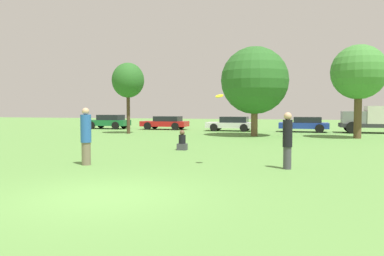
# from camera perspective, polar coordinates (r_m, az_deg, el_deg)

# --- Properties ---
(ground_plane) EXTENTS (120.00, 120.00, 0.00)m
(ground_plane) POSITION_cam_1_polar(r_m,az_deg,el_deg) (8.88, -13.09, -9.80)
(ground_plane) COLOR #5B8E42
(person_thrower) EXTENTS (0.36, 0.36, 1.97)m
(person_thrower) POSITION_cam_1_polar(r_m,az_deg,el_deg) (13.57, -15.53, -1.16)
(person_thrower) COLOR #726651
(person_thrower) RESTS_ON ground
(person_catcher) EXTENTS (0.30, 0.30, 1.82)m
(person_catcher) POSITION_cam_1_polar(r_m,az_deg,el_deg) (12.58, 14.05, -1.69)
(person_catcher) COLOR #3F3F47
(person_catcher) RESTS_ON ground
(frisbee) EXTENTS (0.28, 0.26, 0.15)m
(frisbee) POSITION_cam_1_polar(r_m,az_deg,el_deg) (12.78, 4.11, 4.79)
(frisbee) COLOR yellow
(bystander_sitting) EXTENTS (0.43, 0.36, 0.93)m
(bystander_sitting) POSITION_cam_1_polar(r_m,az_deg,el_deg) (17.80, -1.48, -2.07)
(bystander_sitting) COLOR #3F3F47
(bystander_sitting) RESTS_ON ground
(tree_0) EXTENTS (2.45, 2.45, 5.40)m
(tree_0) POSITION_cam_1_polar(r_m,az_deg,el_deg) (29.75, -9.52, 6.97)
(tree_0) COLOR #473323
(tree_0) RESTS_ON ground
(tree_1) EXTENTS (4.67, 4.67, 6.20)m
(tree_1) POSITION_cam_1_polar(r_m,az_deg,el_deg) (27.00, 9.32, 6.99)
(tree_1) COLOR brown
(tree_1) RESTS_ON ground
(tree_2) EXTENTS (3.49, 3.49, 6.00)m
(tree_2) POSITION_cam_1_polar(r_m,az_deg,el_deg) (26.85, 23.60, 7.56)
(tree_2) COLOR brown
(tree_2) RESTS_ON ground
(parked_car_green) EXTENTS (4.01, 1.96, 1.33)m
(parked_car_green) POSITION_cam_1_polar(r_m,az_deg,el_deg) (37.00, -12.31, 0.98)
(parked_car_green) COLOR #196633
(parked_car_green) RESTS_ON ground
(parked_car_red) EXTENTS (4.25, 1.93, 1.21)m
(parked_car_red) POSITION_cam_1_polar(r_m,az_deg,el_deg) (35.00, -3.97, 0.84)
(parked_car_red) COLOR red
(parked_car_red) RESTS_ON ground
(parked_car_white) EXTENTS (4.10, 2.03, 1.23)m
(parked_car_white) POSITION_cam_1_polar(r_m,az_deg,el_deg) (32.82, 5.96, 0.69)
(parked_car_white) COLOR silver
(parked_car_white) RESTS_ON ground
(parked_car_blue) EXTENTS (3.91, 2.08, 1.24)m
(parked_car_blue) POSITION_cam_1_polar(r_m,az_deg,el_deg) (32.52, 16.45, 0.58)
(parked_car_blue) COLOR #1E389E
(parked_car_blue) RESTS_ON ground
(delivery_truck_grey) EXTENTS (5.84, 2.32, 2.12)m
(delivery_truck_grey) POSITION_cam_1_polar(r_m,az_deg,el_deg) (33.07, 26.31, 1.34)
(delivery_truck_grey) COLOR #2D2D33
(delivery_truck_grey) RESTS_ON ground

